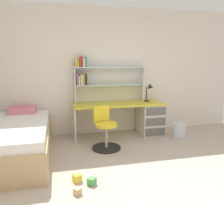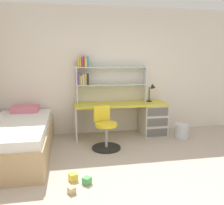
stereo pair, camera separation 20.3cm
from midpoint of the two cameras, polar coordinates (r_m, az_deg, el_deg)
The scene contains 11 objects.
ground_plane at distance 2.97m, azimuth 13.62°, elevation -22.46°, with size 5.74×6.34×0.02m, color #B2A393.
room_shell at distance 3.56m, azimuth -13.48°, elevation 6.10°, with size 5.74×6.34×2.68m.
desk at distance 5.04m, azimuth 8.94°, elevation -3.41°, with size 1.91×0.59×0.70m.
bookshelf_hutch at distance 4.86m, azimuth -1.58°, elevation 6.50°, with size 1.48×0.22×0.97m.
desk_lamp at distance 5.06m, azimuth 11.07°, elevation 3.01°, with size 0.20×0.17×0.38m.
swivel_chair at distance 4.23m, azimuth -0.22°, elevation -7.34°, with size 0.52×0.52×0.77m.
bed_platform at distance 4.17m, azimuth -20.73°, elevation -8.38°, with size 1.02×2.06×0.70m.
waste_bin at distance 5.03m, azimuth 17.88°, elevation -6.74°, with size 0.29×0.29×0.29m, color silver.
toy_block_green_0 at distance 3.18m, azimuth -4.26°, elevation -18.63°, with size 0.09×0.09×0.09m, color #479E51.
toy_block_natural_1 at distance 3.02m, azimuth -7.87°, elevation -20.57°, with size 0.08×0.08×0.08m, color tan.
toy_block_yellow_2 at distance 3.27m, azimuth -7.71°, elevation -17.72°, with size 0.10×0.10×0.10m, color gold.
Camera 2 is at (-0.98, -2.28, 1.59)m, focal length 37.22 mm.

